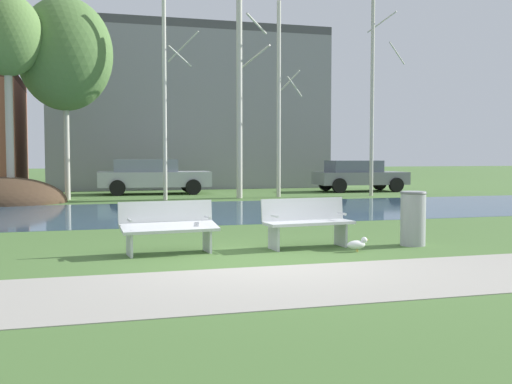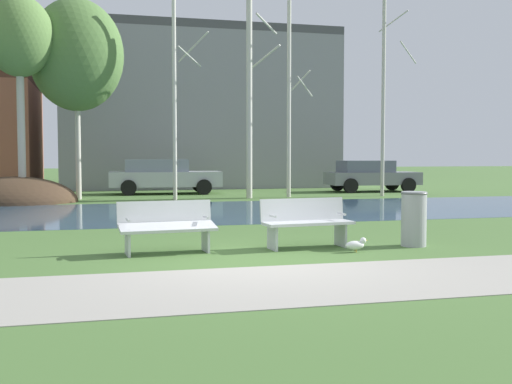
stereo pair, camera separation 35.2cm
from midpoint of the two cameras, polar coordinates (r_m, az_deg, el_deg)
name	(u,v)px [view 1 (the left image)]	position (r m, az deg, el deg)	size (l,w,h in m)	color
ground_plane	(168,208)	(19.34, -8.58, -1.50)	(120.00, 120.00, 0.00)	#476B33
paved_path_strip	(297,283)	(8.04, 2.55, -8.36)	(60.00, 2.48, 0.01)	#9E998E
river_band	(175,212)	(18.00, -8.01, -1.84)	(80.00, 7.25, 0.01)	#33516B
soil_mound	(3,203)	(22.94, -22.62, -0.95)	(4.24, 3.41, 1.81)	#423021
bench_left	(169,226)	(10.46, -8.98, -3.06)	(1.64, 0.70, 0.87)	silver
bench_right	(307,221)	(11.04, 3.80, -2.69)	(1.64, 0.70, 0.87)	silver
trash_bin	(413,217)	(11.60, 13.36, -2.28)	(0.48, 0.48, 0.99)	#999B9E
seagull	(357,244)	(10.70, 8.35, -4.75)	(0.40, 0.15, 0.25)	white
birch_left	(7,37)	(23.05, -22.26, 13.05)	(2.29, 2.29, 7.26)	#BCB7A8
birch_center_left	(65,54)	(24.08, -17.51, 11.95)	(3.40, 3.40, 7.33)	#BCB7A8
birch_center	(165,88)	(22.97, -8.76, 9.41)	(1.33, 2.21, 7.98)	beige
birch_center_right	(240,84)	(23.76, -1.91, 9.86)	(1.31, 2.24, 8.47)	beige
birch_right	(279,99)	(24.39, 1.73, 8.51)	(1.02, 1.78, 7.57)	beige
birch_far_right	(373,79)	(25.54, 10.30, 10.14)	(1.47, 2.37, 9.17)	#BCB7A8
parked_sedan_second_silver	(152,176)	(26.45, -9.91, 1.48)	(4.71, 2.20, 1.46)	#B2B5BC
parked_hatch_third_grey	(358,175)	(28.31, 9.02, 1.55)	(4.13, 2.17, 1.39)	slate
building_grey_warehouse	(183,111)	(33.56, -7.03, 7.42)	(13.65, 7.98, 7.99)	gray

